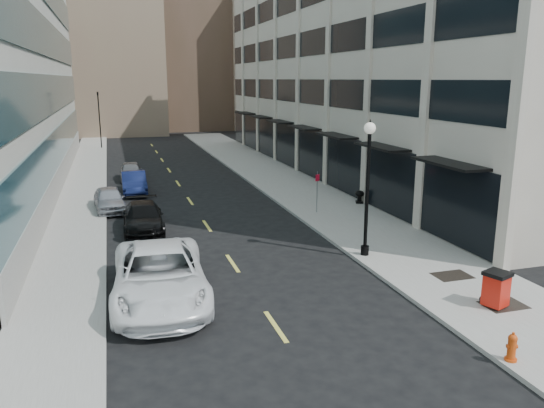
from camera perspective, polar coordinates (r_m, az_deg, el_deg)
ground at (r=15.09m, az=2.74°, el=-16.24°), size 160.00×160.00×0.00m
sidewalk_right at (r=35.27m, az=3.33°, el=1.24°), size 5.00×80.00×0.15m
sidewalk_left at (r=33.23m, az=-19.96°, el=-0.31°), size 3.00×80.00×0.15m
building_right at (r=44.82m, az=12.05°, el=15.02°), size 15.30×46.50×18.25m
skyline_tan_near at (r=80.61m, az=-17.34°, el=17.41°), size 14.00×18.00×28.00m
skyline_brown at (r=85.80m, az=-8.98°, el=19.56°), size 12.00×16.00×34.00m
skyline_tan_far at (r=90.91m, az=-23.72°, el=14.48°), size 12.00×14.00×22.00m
skyline_stone at (r=81.55m, az=-0.95°, el=15.11°), size 10.00×14.00×20.00m
grate_mid at (r=19.42m, az=23.65°, el=-9.91°), size 1.40×1.00×0.01m
grate_far at (r=21.44m, az=18.81°, el=-7.30°), size 1.40×1.00×0.01m
road_centerline at (r=30.60m, az=-7.99°, el=-0.88°), size 0.15×68.20×0.01m
traffic_signal at (r=60.38m, az=-18.23°, el=11.03°), size 0.66×0.66×6.98m
car_white_van at (r=18.56m, az=-11.98°, el=-7.53°), size 3.47×6.87×1.86m
car_black_pickup at (r=27.22m, az=-13.69°, el=-1.42°), size 2.07×4.83×1.39m
car_silver_sedan at (r=31.85m, az=-17.10°, el=0.49°), size 1.95×4.19×1.39m
car_blue_sedan at (r=36.36m, az=-14.62°, el=2.24°), size 1.55×4.41×1.45m
car_grey_sedan at (r=41.31m, az=-14.94°, el=3.44°), size 1.69×4.01×1.35m
fire_hydrant at (r=15.82m, az=24.40°, el=-13.83°), size 0.33×0.33×0.81m
trash_bin at (r=18.96m, az=22.97°, el=-8.31°), size 0.95×0.95×1.20m
lamppost at (r=22.15m, az=10.27°, el=2.88°), size 0.48×0.48×5.72m
sign_post at (r=29.49m, az=4.88°, el=1.93°), size 0.26×0.12×2.31m
urn_planter at (r=32.24m, az=9.40°, el=0.91°), size 0.55×0.55×0.77m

